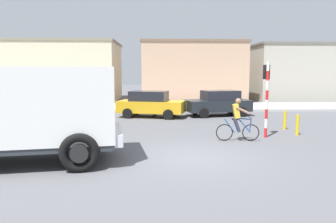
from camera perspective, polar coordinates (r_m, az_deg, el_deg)
ground_plane at (r=10.58m, az=4.04°, el=-8.12°), size 120.00×120.00×0.00m
sidewalk_far at (r=24.73m, az=0.52°, el=0.80°), size 80.00×5.00×0.16m
truck_foreground at (r=10.53m, az=-23.72°, el=0.48°), size 5.74×3.46×2.90m
cyclist at (r=13.17m, az=12.19°, el=-1.41°), size 1.73×0.50×1.72m
traffic_light_pole at (r=14.15m, az=17.02°, el=3.91°), size 0.24×0.43×3.20m
car_red_near at (r=17.46m, az=-17.47°, el=0.31°), size 4.03×1.93×1.60m
car_white_mid at (r=19.74m, az=-3.08°, el=1.36°), size 4.29×2.63×1.60m
car_far_side at (r=20.59m, az=8.90°, el=1.52°), size 4.26×2.48×1.60m
pedestrian_near_kerb at (r=19.73m, az=-2.38°, el=1.45°), size 0.34×0.22×1.62m
bollard_near at (r=15.21m, az=21.91°, el=-2.22°), size 0.14×0.14×0.90m
bollard_far at (r=16.48m, az=19.94°, el=-1.46°), size 0.14×0.14×0.90m
building_corner_left at (r=33.42m, az=-18.97°, el=6.73°), size 11.89×7.84×5.61m
building_mid_block at (r=31.72m, az=4.12°, el=7.03°), size 9.51×7.61×5.54m
building_corner_right at (r=36.19m, az=23.09°, el=6.42°), size 11.54×8.04×5.46m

